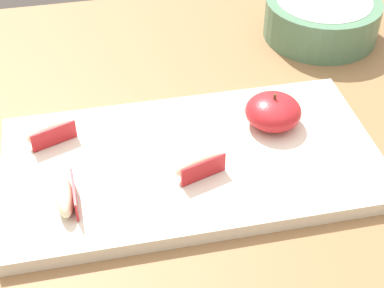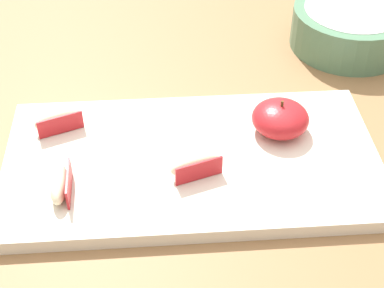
{
  "view_description": "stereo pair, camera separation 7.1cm",
  "coord_description": "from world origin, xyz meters",
  "px_view_note": "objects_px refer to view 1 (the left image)",
  "views": [
    {
      "loc": [
        -0.17,
        -0.55,
        1.26
      ],
      "look_at": [
        -0.06,
        -0.03,
        0.79
      ],
      "focal_mm": 55.19,
      "sensor_mm": 36.0,
      "label": 1
    },
    {
      "loc": [
        -0.1,
        -0.56,
        1.26
      ],
      "look_at": [
        -0.06,
        -0.03,
        0.79
      ],
      "focal_mm": 55.19,
      "sensor_mm": 36.0,
      "label": 2
    }
  ],
  "objects_px": {
    "apple_wedge_back": "(65,196)",
    "apple_wedge_middle": "(199,165)",
    "apple_wedge_near_knife": "(51,132)",
    "ceramic_fruit_bowl": "(322,17)",
    "cutting_board": "(192,162)",
    "apple_half_skin_up": "(273,111)"
  },
  "relations": [
    {
      "from": "cutting_board",
      "to": "apple_wedge_back",
      "type": "bearing_deg",
      "value": -161.99
    },
    {
      "from": "apple_wedge_middle",
      "to": "apple_wedge_back",
      "type": "distance_m",
      "value": 0.16
    },
    {
      "from": "cutting_board",
      "to": "apple_wedge_middle",
      "type": "relative_size",
      "value": 7.07
    },
    {
      "from": "apple_half_skin_up",
      "to": "ceramic_fruit_bowl",
      "type": "xyz_separation_m",
      "value": [
        0.15,
        0.23,
        -0.0
      ]
    },
    {
      "from": "cutting_board",
      "to": "ceramic_fruit_bowl",
      "type": "height_order",
      "value": "ceramic_fruit_bowl"
    },
    {
      "from": "apple_wedge_middle",
      "to": "cutting_board",
      "type": "bearing_deg",
      "value": 94.03
    },
    {
      "from": "apple_wedge_middle",
      "to": "apple_wedge_near_knife",
      "type": "height_order",
      "value": "same"
    },
    {
      "from": "apple_wedge_middle",
      "to": "apple_wedge_back",
      "type": "relative_size",
      "value": 1.04
    },
    {
      "from": "apple_half_skin_up",
      "to": "apple_wedge_near_knife",
      "type": "height_order",
      "value": "apple_half_skin_up"
    },
    {
      "from": "cutting_board",
      "to": "apple_wedge_back",
      "type": "relative_size",
      "value": 7.37
    },
    {
      "from": "cutting_board",
      "to": "apple_wedge_back",
      "type": "xyz_separation_m",
      "value": [
        -0.15,
        -0.05,
        0.02
      ]
    },
    {
      "from": "cutting_board",
      "to": "apple_wedge_middle",
      "type": "distance_m",
      "value": 0.04
    },
    {
      "from": "ceramic_fruit_bowl",
      "to": "apple_half_skin_up",
      "type": "bearing_deg",
      "value": -124.28
    },
    {
      "from": "apple_wedge_near_knife",
      "to": "apple_wedge_middle",
      "type": "bearing_deg",
      "value": -29.82
    },
    {
      "from": "apple_wedge_near_knife",
      "to": "ceramic_fruit_bowl",
      "type": "distance_m",
      "value": 0.48
    },
    {
      "from": "apple_wedge_near_knife",
      "to": "ceramic_fruit_bowl",
      "type": "xyz_separation_m",
      "value": [
        0.44,
        0.2,
        0.0
      ]
    },
    {
      "from": "cutting_board",
      "to": "ceramic_fruit_bowl",
      "type": "xyz_separation_m",
      "value": [
        0.27,
        0.27,
        0.02
      ]
    },
    {
      "from": "apple_wedge_back",
      "to": "apple_wedge_near_knife",
      "type": "bearing_deg",
      "value": 96.29
    },
    {
      "from": "ceramic_fruit_bowl",
      "to": "cutting_board",
      "type": "bearing_deg",
      "value": -135.21
    },
    {
      "from": "apple_wedge_back",
      "to": "apple_wedge_middle",
      "type": "bearing_deg",
      "value": 6.99
    },
    {
      "from": "apple_half_skin_up",
      "to": "ceramic_fruit_bowl",
      "type": "bearing_deg",
      "value": 55.72
    },
    {
      "from": "apple_wedge_near_knife",
      "to": "apple_wedge_back",
      "type": "xyz_separation_m",
      "value": [
        0.01,
        -0.12,
        0.0
      ]
    }
  ]
}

